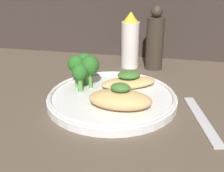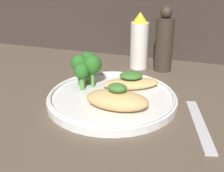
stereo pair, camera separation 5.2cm
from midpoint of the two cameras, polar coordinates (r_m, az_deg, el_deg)
The scene contains 8 objects.
ground_plane at distance 54.02cm, azimuth -2.78°, elevation -3.87°, with size 180.00×180.00×1.00cm, color brown.
plate at distance 53.36cm, azimuth -2.81°, elevation -2.44°, with size 24.53×24.53×2.00cm.
grilled_meat_front at distance 48.07cm, azimuth -1.42°, elevation -2.70°, with size 11.07×6.21×4.53cm.
grilled_meat_middle at distance 56.27cm, azimuth 0.79°, elevation 0.93°, with size 12.05×9.16×3.45cm.
broccoli_bunch at distance 55.99cm, azimuth -8.51°, elevation 4.01°, with size 6.32×6.96×6.68cm.
sauce_bottle at distance 71.03cm, azimuth 1.72°, elevation 9.04°, with size 4.47×4.47×14.04cm.
pepper_grinder at distance 70.12cm, azimuth 6.58°, elevation 9.02°, with size 4.32×4.32×15.66cm.
fork at distance 49.25cm, azimuth 14.89°, elevation -6.49°, with size 5.65×16.52×0.60cm.
Camera 1 is at (10.30, -47.11, 23.99)cm, focal length 45.00 mm.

